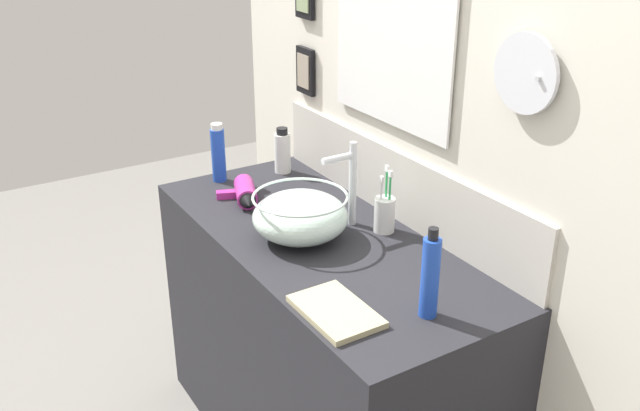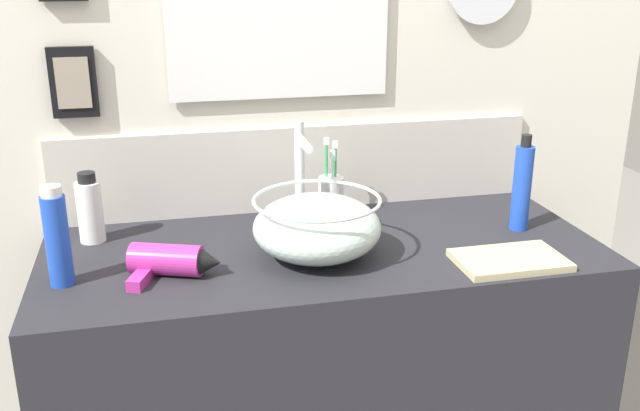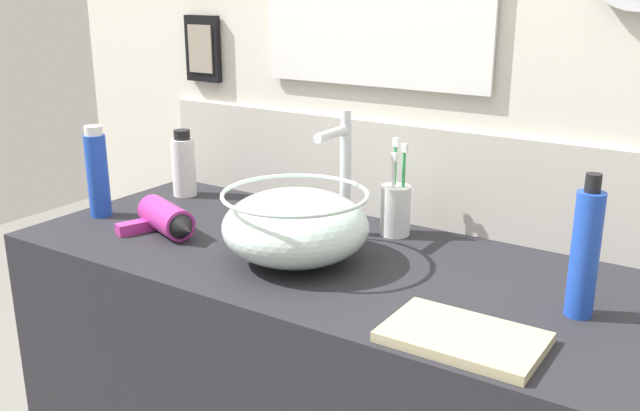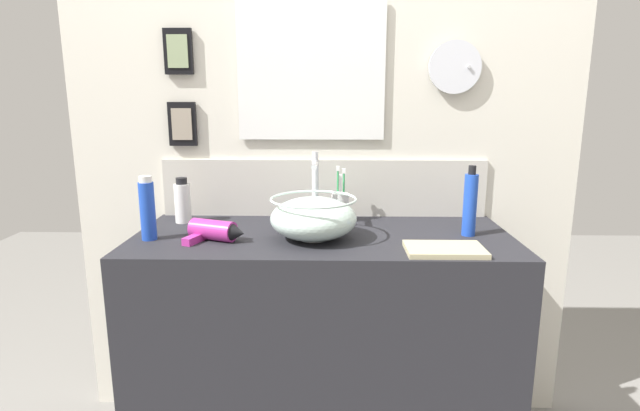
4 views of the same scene
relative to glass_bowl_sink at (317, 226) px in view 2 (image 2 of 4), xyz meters
name	(u,v)px [view 2 (image 2 of 4)]	position (x,y,z in m)	size (l,w,h in m)	color
vanity_counter	(323,401)	(0.03, 0.06, -0.49)	(1.27, 0.55, 0.84)	#232328
back_panel	(295,61)	(0.03, 0.36, 0.31)	(1.94, 0.10, 2.44)	silver
glass_bowl_sink	(317,226)	(0.00, 0.00, 0.00)	(0.28, 0.28, 0.14)	silver
faucet	(301,170)	(0.00, 0.17, 0.08)	(0.02, 0.12, 0.27)	silver
hair_drier	(172,261)	(-0.32, -0.03, -0.04)	(0.20, 0.14, 0.07)	#B22D8C
toothbrush_cup	(331,196)	(0.09, 0.24, -0.01)	(0.06, 0.06, 0.21)	white
lotion_bottle	(90,210)	(-0.49, 0.21, 0.01)	(0.06, 0.06, 0.17)	white
soap_dispenser	(521,186)	(0.52, 0.06, 0.04)	(0.04, 0.04, 0.24)	blue
spray_bottle	(57,238)	(-0.54, -0.02, 0.03)	(0.05, 0.05, 0.21)	blue
hand_towel	(510,260)	(0.40, -0.13, -0.06)	(0.23, 0.15, 0.02)	tan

